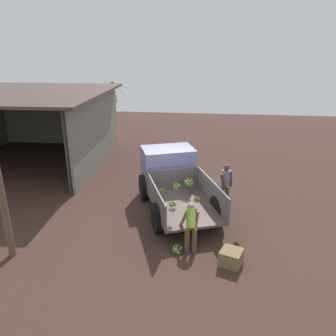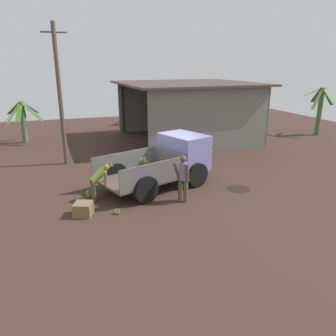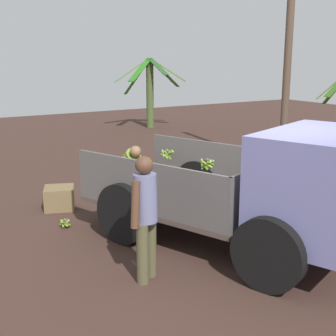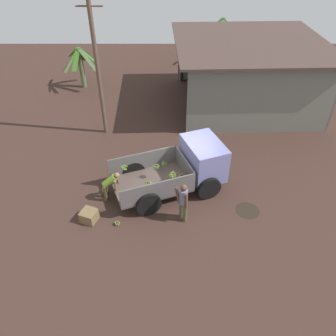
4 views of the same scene
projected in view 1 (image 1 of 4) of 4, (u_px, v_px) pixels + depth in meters
The scene contains 10 objects.
ground at pixel (164, 202), 12.46m from camera, with size 36.00×36.00×0.00m, color #3D2922.
mud_patch_0 at pixel (212, 180), 14.45m from camera, with size 0.91×0.91×0.01m, color #2C2319.
cargo_truck at pixel (171, 175), 12.31m from camera, with size 4.76×3.39×1.91m.
warehouse_shed at pixel (32, 110), 16.35m from camera, with size 8.36×8.00×3.55m.
banana_palm_3 at pixel (113, 103), 24.27m from camera, with size 2.33×1.95×3.17m.
person_foreground_visitor at pixel (225, 184), 11.77m from camera, with size 0.55×0.54×1.66m.
person_worker_loading at pixel (191, 225), 9.36m from camera, with size 0.71×0.60×1.27m.
banana_bunch_on_ground_0 at pixel (237, 240), 9.81m from camera, with size 0.21×0.20×0.17m.
banana_bunch_on_ground_1 at pixel (177, 249), 9.33m from camera, with size 0.28×0.31×0.24m.
wooden_crate_0 at pixel (231, 257), 8.82m from camera, with size 0.55×0.55×0.42m, color brown.
Camera 1 is at (-11.14, -1.48, 5.53)m, focal length 35.00 mm.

